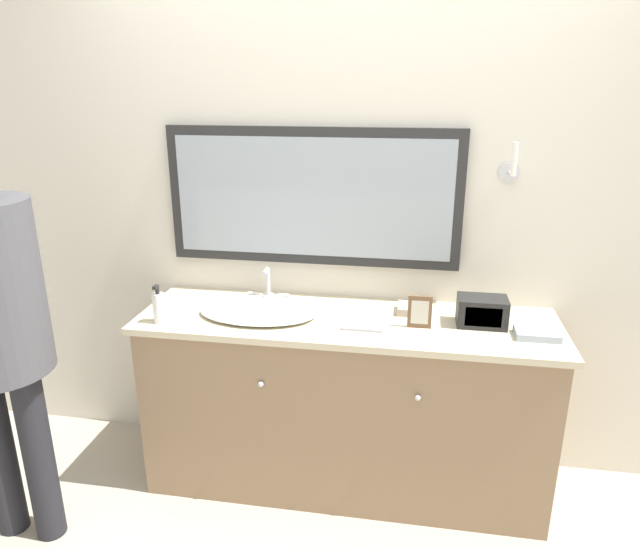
{
  "coord_description": "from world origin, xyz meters",
  "views": [
    {
      "loc": [
        0.27,
        -2.05,
        1.86
      ],
      "look_at": [
        -0.12,
        0.3,
        1.06
      ],
      "focal_mm": 32.0,
      "sensor_mm": 36.0,
      "label": 1
    }
  ],
  "objects_px": {
    "picture_frame": "(420,312)",
    "soap_bottle": "(159,307)",
    "sink_basin": "(258,311)",
    "appliance_box": "(482,312)"
  },
  "relations": [
    {
      "from": "sink_basin",
      "to": "picture_frame",
      "type": "xyz_separation_m",
      "value": [
        0.72,
        -0.03,
        0.05
      ]
    },
    {
      "from": "soap_bottle",
      "to": "appliance_box",
      "type": "xyz_separation_m",
      "value": [
        1.39,
        0.2,
        -0.01
      ]
    },
    {
      "from": "soap_bottle",
      "to": "picture_frame",
      "type": "relative_size",
      "value": 1.21
    },
    {
      "from": "sink_basin",
      "to": "appliance_box",
      "type": "height_order",
      "value": "sink_basin"
    },
    {
      "from": "appliance_box",
      "to": "picture_frame",
      "type": "relative_size",
      "value": 1.45
    },
    {
      "from": "sink_basin",
      "to": "appliance_box",
      "type": "distance_m",
      "value": 0.99
    },
    {
      "from": "soap_bottle",
      "to": "picture_frame",
      "type": "distance_m",
      "value": 1.13
    },
    {
      "from": "appliance_box",
      "to": "picture_frame",
      "type": "xyz_separation_m",
      "value": [
        -0.27,
        -0.07,
        0.01
      ]
    },
    {
      "from": "picture_frame",
      "to": "soap_bottle",
      "type": "bearing_deg",
      "value": -173.34
    },
    {
      "from": "sink_basin",
      "to": "soap_bottle",
      "type": "bearing_deg",
      "value": -158.41
    }
  ]
}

